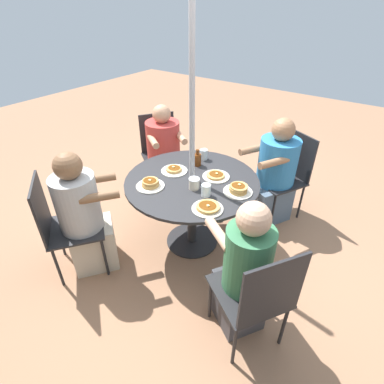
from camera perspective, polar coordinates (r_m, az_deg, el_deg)
ground_plane at (r=3.12m, az=0.00°, el=-9.21°), size 12.00×12.00×0.00m
patio_table at (r=2.74m, az=0.00°, el=0.24°), size 1.21×1.21×0.73m
umbrella_pole at (r=2.52m, az=0.00°, el=8.76°), size 0.05×0.05×2.12m
patio_chair_north at (r=2.06m, az=12.42°, el=-18.47°), size 0.62×0.62×0.93m
diner_north at (r=2.15m, az=9.80°, el=-15.07°), size 0.55×0.51×1.13m
patio_chair_east at (r=3.39m, az=17.62°, el=3.76°), size 0.61×0.61×0.93m
diner_east at (r=3.28m, az=15.17°, el=2.87°), size 0.58×0.64×1.14m
patio_chair_south at (r=3.75m, az=-6.02°, el=8.19°), size 0.63×0.63×0.93m
diner_south at (r=3.60m, az=-5.24°, el=6.64°), size 0.60×0.58×1.12m
patio_chair_west at (r=2.74m, az=-23.53°, el=-5.34°), size 0.63×0.63×0.93m
diner_west at (r=2.72m, az=-19.76°, el=-4.77°), size 0.56×0.58×1.15m
pancake_plate_a at (r=2.52m, az=8.77°, el=0.49°), size 0.25×0.25×0.08m
pancake_plate_b at (r=2.81m, az=-3.43°, el=4.23°), size 0.25×0.25×0.05m
pancake_plate_c at (r=2.72m, az=4.57°, el=3.09°), size 0.25×0.25×0.04m
pancake_plate_d at (r=2.31m, az=2.98°, el=-2.96°), size 0.25×0.25×0.05m
pancake_plate_e at (r=2.60m, az=-7.95°, el=1.53°), size 0.25×0.25×0.07m
syrup_bottle at (r=2.89m, az=1.02°, el=6.25°), size 0.10×0.07×0.16m
coffee_cup at (r=2.54m, az=0.41°, el=1.64°), size 0.09×0.09×0.10m
drinking_glass_a at (r=2.44m, az=2.69°, el=0.35°), size 0.08×0.08×0.10m
drinking_glass_b at (r=3.01m, az=2.26°, el=7.17°), size 0.07×0.07×0.11m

